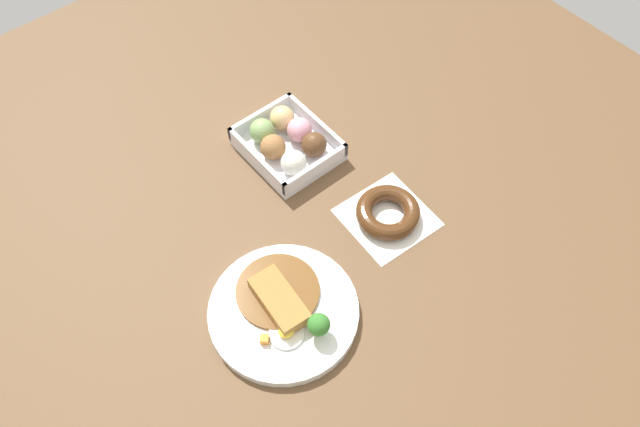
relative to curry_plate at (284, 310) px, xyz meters
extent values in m
plane|color=brown|center=(0.13, -0.17, -0.01)|extent=(1.60, 1.60, 0.00)
cylinder|color=white|center=(0.00, 0.00, -0.01)|extent=(0.24, 0.24, 0.02)
cylinder|color=brown|center=(0.03, -0.01, 0.01)|extent=(0.14, 0.14, 0.01)
cube|color=#A87538|center=(0.01, 0.00, 0.02)|extent=(0.11, 0.06, 0.02)
cylinder|color=white|center=(-0.04, 0.02, 0.01)|extent=(0.06, 0.06, 0.00)
ellipsoid|color=yellow|center=(-0.04, 0.02, 0.02)|extent=(0.03, 0.03, 0.01)
cylinder|color=#8CB766|center=(-0.07, -0.02, 0.01)|extent=(0.01, 0.01, 0.02)
sphere|color=#387A2D|center=(-0.07, -0.02, 0.03)|extent=(0.04, 0.04, 0.04)
cube|color=orange|center=(-0.02, 0.06, 0.01)|extent=(0.02, 0.02, 0.01)
cube|color=white|center=(0.26, -0.21, -0.01)|extent=(0.18, 0.15, 0.01)
cube|color=white|center=(0.18, -0.21, 0.01)|extent=(0.01, 0.15, 0.03)
cube|color=white|center=(0.35, -0.21, 0.01)|extent=(0.01, 0.15, 0.03)
cube|color=white|center=(0.26, -0.29, 0.01)|extent=(0.18, 0.01, 0.03)
cube|color=white|center=(0.26, -0.14, 0.01)|extent=(0.18, 0.01, 0.03)
sphere|color=brown|center=(0.22, -0.24, 0.02)|extent=(0.05, 0.05, 0.05)
sphere|color=pink|center=(0.27, -0.25, 0.02)|extent=(0.05, 0.05, 0.05)
sphere|color=#DBB77A|center=(0.31, -0.24, 0.02)|extent=(0.05, 0.05, 0.05)
sphere|color=silver|center=(0.21, -0.19, 0.02)|extent=(0.05, 0.05, 0.05)
sphere|color=#9E6B3D|center=(0.27, -0.18, 0.02)|extent=(0.05, 0.05, 0.05)
sphere|color=#84A860|center=(0.31, -0.19, 0.02)|extent=(0.05, 0.05, 0.05)
cube|color=white|center=(0.03, -0.26, -0.01)|extent=(0.15, 0.15, 0.00)
torus|color=#4C2B14|center=(0.03, -0.26, 0.00)|extent=(0.11, 0.11, 0.03)
camera|label=1|loc=(-0.37, 0.23, 0.92)|focal=35.40mm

